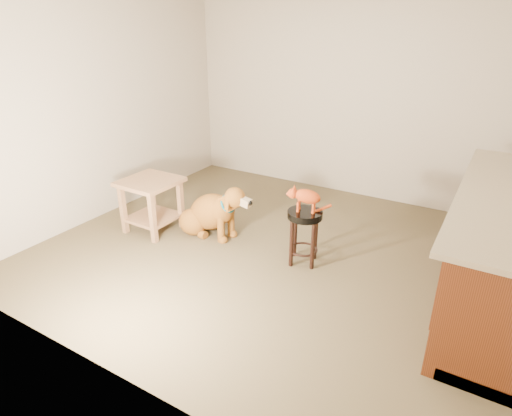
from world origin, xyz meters
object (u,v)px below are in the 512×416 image
Objects in this scene: golden_retriever at (211,213)px; wood_stool at (494,200)px; side_table at (151,197)px; padded_stool at (304,226)px; tabby_kitten at (305,197)px.

wood_stool is at bearing 37.30° from golden_retriever.
golden_retriever is (0.62, 0.25, -0.15)m from side_table.
wood_stool is 3.13m from golden_retriever.
padded_stool is 1.14m from golden_retriever.
side_table is 0.57× the size of golden_retriever.
wood_stool reaches higher than side_table.
tabby_kitten is at bearing -131.47° from wood_stool.
padded_stool is 0.78× the size of wood_stool.
golden_retriever is 1.21m from tabby_kitten.
wood_stool reaches higher than padded_stool.
wood_stool is at bearing 48.68° from padded_stool.
side_table is (-3.27, -1.94, 0.03)m from wood_stool.
golden_retriever is (-2.64, -1.68, -0.11)m from wood_stool.
golden_retriever is at bearing 161.86° from tabby_kitten.
tabby_kitten is (1.12, -0.04, 0.44)m from golden_retriever.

